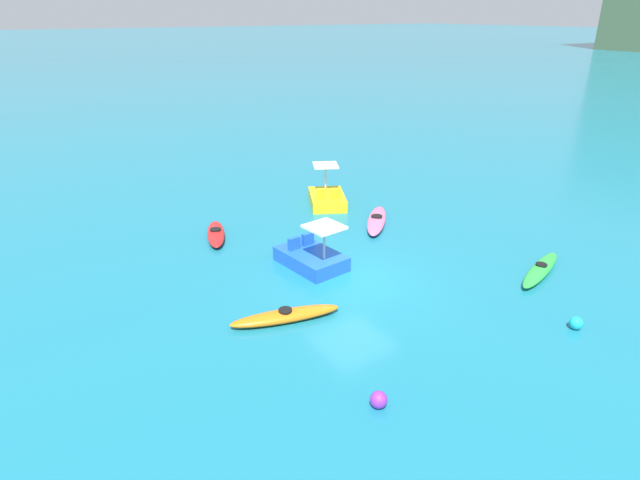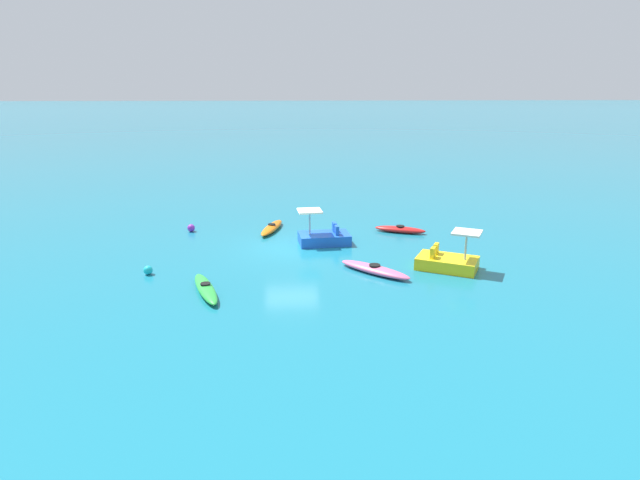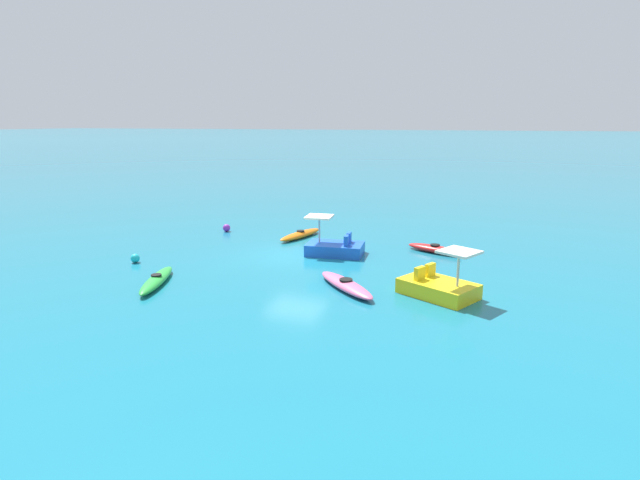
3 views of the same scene
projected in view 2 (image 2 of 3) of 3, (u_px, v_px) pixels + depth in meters
The scene contains 9 objects.
ground_plane at pixel (291, 248), 24.40m from camera, with size 600.00×600.00×0.00m, color #19728C.
kayak_red at pixel (400, 229), 26.96m from camera, with size 2.68×1.61×0.37m.
kayak_green at pixel (206, 288), 19.03m from camera, with size 1.56×3.25×0.37m.
kayak_orange at pixel (272, 228), 27.31m from camera, with size 1.45×3.20×0.37m.
kayak_pink at pixel (375, 269), 21.02m from camera, with size 2.84×2.83×0.37m.
pedal_boat_yellow at pixel (448, 261), 21.48m from camera, with size 2.82×2.46×1.68m.
pedal_boat_blue at pixel (324, 237), 25.00m from camera, with size 2.56×1.71×1.68m.
buoy_cyan at pixel (148, 270), 20.87m from camera, with size 0.37×0.37×0.37m, color #19B7C6.
buoy_purple at pixel (191, 228), 27.13m from camera, with size 0.39×0.39×0.39m, color purple.
Camera 2 is at (0.31, 23.35, 7.19)m, focal length 29.27 mm.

